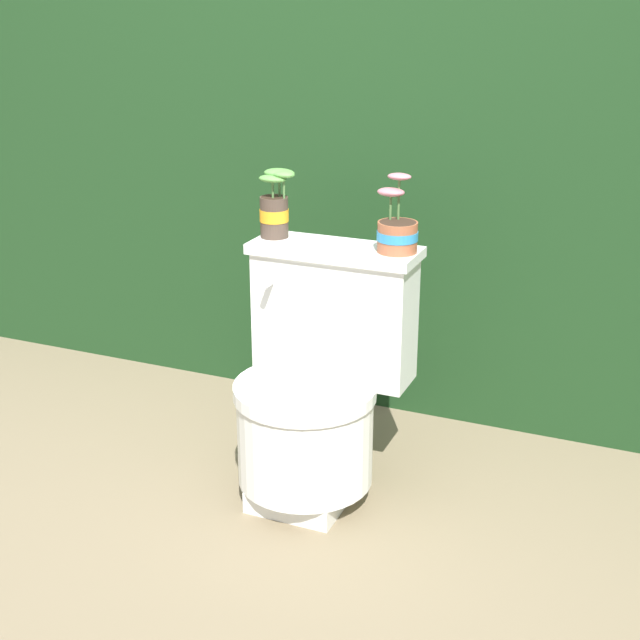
% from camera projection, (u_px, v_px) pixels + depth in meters
% --- Properties ---
extents(ground_plane, '(12.00, 12.00, 0.00)m').
position_uv_depth(ground_plane, '(274.00, 494.00, 2.64)').
color(ground_plane, '#75664C').
extents(hedge_backdrop, '(4.04, 0.91, 1.39)m').
position_uv_depth(hedge_backdrop, '(402.00, 188.00, 3.37)').
color(hedge_backdrop, '#193819').
rests_on(hedge_backdrop, ground).
extents(toilet, '(0.50, 0.51, 0.71)m').
position_uv_depth(toilet, '(317.00, 388.00, 2.58)').
color(toilet, white).
rests_on(toilet, ground).
extents(potted_plant_left, '(0.11, 0.09, 0.20)m').
position_uv_depth(potted_plant_left, '(275.00, 207.00, 2.62)').
color(potted_plant_left, '#47382D').
rests_on(potted_plant_left, toilet).
extents(potted_plant_midleft, '(0.13, 0.12, 0.22)m').
position_uv_depth(potted_plant_midleft, '(397.00, 231.00, 2.48)').
color(potted_plant_midleft, '#9E5638').
rests_on(potted_plant_midleft, toilet).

